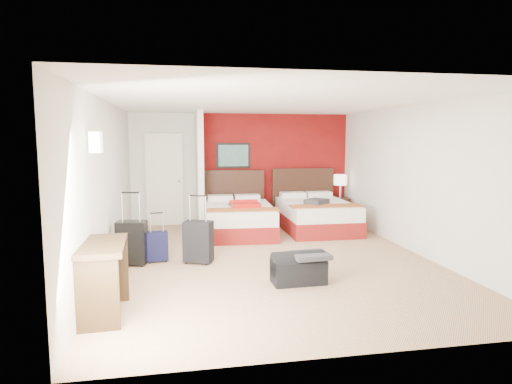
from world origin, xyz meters
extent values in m
plane|color=tan|center=(0.00, 0.00, 0.00)|extent=(6.50, 6.50, 0.00)
cube|color=silver|center=(0.00, 3.25, 1.25)|extent=(5.00, 0.04, 2.50)
cube|color=silver|center=(-2.50, 0.00, 1.25)|extent=(0.04, 6.50, 2.50)
cube|color=black|center=(-0.20, 3.19, 1.55)|extent=(0.78, 0.03, 0.58)
cube|color=white|center=(-2.38, -1.50, 1.90)|extent=(0.12, 0.20, 0.24)
cube|color=maroon|center=(0.75, 3.23, 1.25)|extent=(3.50, 0.04, 2.50)
cube|color=silver|center=(-1.00, 2.61, 1.25)|extent=(0.12, 1.20, 2.50)
cube|color=silver|center=(-1.75, 3.20, 1.02)|extent=(0.82, 0.06, 2.05)
cube|color=white|center=(-0.25, 1.96, 0.29)|extent=(1.47, 2.02, 0.58)
cube|color=silver|center=(1.42, 2.05, 0.30)|extent=(1.43, 2.02, 0.60)
cube|color=#AF160F|center=(-0.15, 1.86, 0.63)|extent=(0.56, 0.77, 0.10)
cube|color=#36363A|center=(1.32, 1.75, 0.65)|extent=(0.57, 0.56, 0.11)
cube|color=black|center=(2.24, 2.81, 0.28)|extent=(0.45, 0.45, 0.57)
cylinder|color=beige|center=(2.24, 2.81, 0.84)|extent=(0.37, 0.37, 0.54)
cube|color=black|center=(-2.18, 0.05, 0.33)|extent=(0.48, 0.34, 0.65)
cube|color=black|center=(-1.17, -0.02, 0.32)|extent=(0.50, 0.41, 0.63)
cube|color=black|center=(-1.81, 0.17, 0.23)|extent=(0.35, 0.23, 0.45)
cube|color=black|center=(0.11, -1.23, 0.18)|extent=(0.72, 0.40, 0.36)
cube|color=#333338|center=(0.26, -1.28, 0.39)|extent=(0.51, 0.44, 0.06)
cube|color=#322110|center=(-2.30, -1.90, 0.41)|extent=(0.54, 1.00, 0.82)
camera|label=1|loc=(-1.48, -6.78, 1.95)|focal=30.88mm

